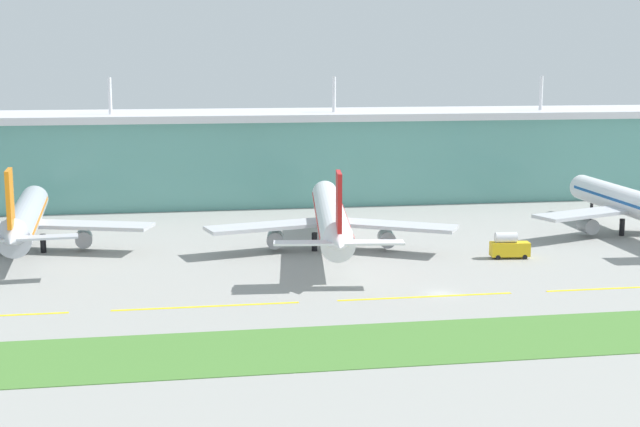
# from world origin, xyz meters

# --- Properties ---
(ground_plane) EXTENTS (600.00, 600.00, 0.00)m
(ground_plane) POSITION_xyz_m (0.00, 0.00, 0.00)
(ground_plane) COLOR gray
(terminal_building) EXTENTS (288.00, 34.00, 32.35)m
(terminal_building) POSITION_xyz_m (-0.00, 99.85, 11.88)
(terminal_building) COLOR #5B9E93
(terminal_building) RESTS_ON ground
(airliner_near) EXTENTS (48.68, 59.30, 18.90)m
(airliner_near) POSITION_xyz_m (-69.57, 43.17, 6.44)
(airliner_near) COLOR #ADB2BC
(airliner_near) RESTS_ON ground
(airliner_middle) EXTENTS (48.36, 69.11, 18.90)m
(airliner_middle) POSITION_xyz_m (-11.31, 35.91, 6.45)
(airliner_middle) COLOR white
(airliner_middle) RESTS_ON ground
(airliner_far) EXTENTS (48.79, 60.03, 18.90)m
(airliner_far) POSITION_xyz_m (54.81, 40.62, 6.44)
(airliner_far) COLOR white
(airliner_far) RESTS_ON ground
(taxiway_stripe_mid_west) EXTENTS (28.00, 0.70, 0.04)m
(taxiway_stripe_mid_west) POSITION_xyz_m (-37.00, -1.80, 0.02)
(taxiway_stripe_mid_west) COLOR yellow
(taxiway_stripe_mid_west) RESTS_ON ground
(taxiway_stripe_centre) EXTENTS (28.00, 0.70, 0.04)m
(taxiway_stripe_centre) POSITION_xyz_m (-3.00, -1.80, 0.02)
(taxiway_stripe_centre) COLOR yellow
(taxiway_stripe_centre) RESTS_ON ground
(taxiway_stripe_mid_east) EXTENTS (28.00, 0.70, 0.04)m
(taxiway_stripe_mid_east) POSITION_xyz_m (31.00, -1.80, 0.02)
(taxiway_stripe_mid_east) COLOR yellow
(taxiway_stripe_mid_east) RESTS_ON ground
(grass_verge) EXTENTS (300.00, 18.00, 0.10)m
(grass_verge) POSITION_xyz_m (0.00, -23.79, 0.05)
(grass_verge) COLOR #477A33
(grass_verge) RESTS_ON ground
(fuel_truck) EXTENTS (7.43, 3.34, 4.95)m
(fuel_truck) POSITION_xyz_m (20.02, 22.41, 2.26)
(fuel_truck) COLOR gold
(fuel_truck) RESTS_ON ground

